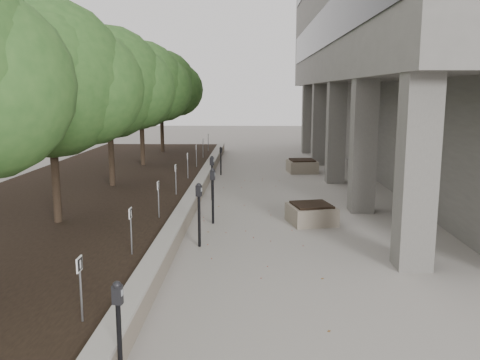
# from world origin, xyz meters

# --- Properties ---
(ground) EXTENTS (90.00, 90.00, 0.00)m
(ground) POSITION_xyz_m (0.00, 0.00, 0.00)
(ground) COLOR gray
(ground) RESTS_ON ground
(retaining_wall) EXTENTS (0.39, 26.00, 0.50)m
(retaining_wall) POSITION_xyz_m (-1.82, 9.00, 0.25)
(retaining_wall) COLOR gray
(retaining_wall) RESTS_ON ground
(planting_bed) EXTENTS (7.00, 26.00, 0.40)m
(planting_bed) POSITION_xyz_m (-5.50, 9.00, 0.20)
(planting_bed) COLOR black
(planting_bed) RESTS_ON ground
(crabapple_tree_2) EXTENTS (4.60, 4.00, 5.44)m
(crabapple_tree_2) POSITION_xyz_m (-4.80, 3.00, 3.12)
(crabapple_tree_2) COLOR #274E1E
(crabapple_tree_2) RESTS_ON planting_bed
(crabapple_tree_3) EXTENTS (4.60, 4.00, 5.44)m
(crabapple_tree_3) POSITION_xyz_m (-4.80, 8.00, 3.12)
(crabapple_tree_3) COLOR #274E1E
(crabapple_tree_3) RESTS_ON planting_bed
(crabapple_tree_4) EXTENTS (4.60, 4.00, 5.44)m
(crabapple_tree_4) POSITION_xyz_m (-4.80, 13.00, 3.12)
(crabapple_tree_4) COLOR #274E1E
(crabapple_tree_4) RESTS_ON planting_bed
(crabapple_tree_5) EXTENTS (4.60, 4.00, 5.44)m
(crabapple_tree_5) POSITION_xyz_m (-4.80, 18.00, 3.12)
(crabapple_tree_5) COLOR #274E1E
(crabapple_tree_5) RESTS_ON planting_bed
(parking_sign_1) EXTENTS (0.04, 0.22, 0.96)m
(parking_sign_1) POSITION_xyz_m (-2.35, -2.50, 0.88)
(parking_sign_1) COLOR black
(parking_sign_1) RESTS_ON planting_bed
(parking_sign_2) EXTENTS (0.04, 0.22, 0.96)m
(parking_sign_2) POSITION_xyz_m (-2.35, 0.50, 0.88)
(parking_sign_2) COLOR black
(parking_sign_2) RESTS_ON planting_bed
(parking_sign_3) EXTENTS (0.04, 0.22, 0.96)m
(parking_sign_3) POSITION_xyz_m (-2.35, 3.50, 0.88)
(parking_sign_3) COLOR black
(parking_sign_3) RESTS_ON planting_bed
(parking_sign_4) EXTENTS (0.04, 0.22, 0.96)m
(parking_sign_4) POSITION_xyz_m (-2.35, 6.50, 0.88)
(parking_sign_4) COLOR black
(parking_sign_4) RESTS_ON planting_bed
(parking_sign_5) EXTENTS (0.04, 0.22, 0.96)m
(parking_sign_5) POSITION_xyz_m (-2.35, 9.50, 0.88)
(parking_sign_5) COLOR black
(parking_sign_5) RESTS_ON planting_bed
(parking_sign_6) EXTENTS (0.04, 0.22, 0.96)m
(parking_sign_6) POSITION_xyz_m (-2.35, 12.50, 0.88)
(parking_sign_6) COLOR black
(parking_sign_6) RESTS_ON planting_bed
(parking_sign_7) EXTENTS (0.04, 0.22, 0.96)m
(parking_sign_7) POSITION_xyz_m (-2.35, 15.50, 0.88)
(parking_sign_7) COLOR black
(parking_sign_7) RESTS_ON planting_bed
(parking_sign_8) EXTENTS (0.04, 0.22, 0.96)m
(parking_sign_8) POSITION_xyz_m (-2.35, 18.50, 0.88)
(parking_sign_8) COLOR black
(parking_sign_8) RESTS_ON planting_bed
(parking_meter_1) EXTENTS (0.15, 0.12, 1.40)m
(parking_meter_1) POSITION_xyz_m (-1.55, -3.50, 0.70)
(parking_meter_1) COLOR black
(parking_meter_1) RESTS_ON ground
(parking_meter_2) EXTENTS (0.18, 0.15, 1.54)m
(parking_meter_2) POSITION_xyz_m (-1.18, 2.31, 0.77)
(parking_meter_2) COLOR black
(parking_meter_2) RESTS_ON ground
(parking_meter_3) EXTENTS (0.17, 0.13, 1.56)m
(parking_meter_3) POSITION_xyz_m (-1.02, 4.44, 0.78)
(parking_meter_3) COLOR black
(parking_meter_3) RESTS_ON ground
(parking_meter_4) EXTENTS (0.17, 0.14, 1.51)m
(parking_meter_4) POSITION_xyz_m (-1.28, 7.49, 0.75)
(parking_meter_4) COLOR black
(parking_meter_4) RESTS_ON ground
(parking_meter_5) EXTENTS (0.15, 0.12, 1.25)m
(parking_meter_5) POSITION_xyz_m (-1.30, 12.69, 0.63)
(parking_meter_5) COLOR black
(parking_meter_5) RESTS_ON ground
(planter_front) EXTENTS (1.43, 1.43, 0.56)m
(planter_front) POSITION_xyz_m (1.72, 4.54, 0.28)
(planter_front) COLOR gray
(planter_front) RESTS_ON ground
(planter_back) EXTENTS (1.40, 1.40, 0.59)m
(planter_back) POSITION_xyz_m (2.35, 13.55, 0.30)
(planter_back) COLOR gray
(planter_back) RESTS_ON ground
(berry_scatter) EXTENTS (3.30, 14.10, 0.02)m
(berry_scatter) POSITION_xyz_m (-0.10, 5.00, 0.01)
(berry_scatter) COLOR maroon
(berry_scatter) RESTS_ON ground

